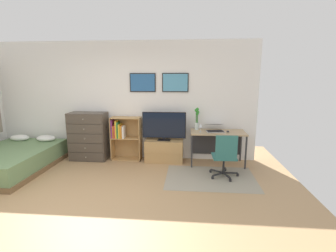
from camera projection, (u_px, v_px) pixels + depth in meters
ground_plane at (83, 208)px, 3.66m from camera, size 7.20×7.20×0.00m
wall_back_with_posters at (124, 101)px, 5.76m from camera, size 6.12×0.09×2.70m
area_rug at (210, 178)px, 4.74m from camera, size 1.70×1.20×0.01m
bed at (11, 160)px, 5.11m from camera, size 1.49×2.05×0.56m
dresser at (89, 136)px, 5.72m from camera, size 0.84×0.46×1.10m
bookshelf at (123, 135)px, 5.71m from camera, size 0.68×0.30×1.00m
tv_stand at (164, 151)px, 5.64m from camera, size 0.85×0.41×0.50m
television at (164, 126)px, 5.50m from camera, size 0.97×0.16×0.64m
desk at (217, 137)px, 5.45m from camera, size 1.18×0.58×0.74m
office_chair at (225, 155)px, 4.66m from camera, size 0.56×0.58×0.86m
laptop at (214, 128)px, 5.40m from camera, size 0.43×0.45×0.16m
computer_mouse at (228, 131)px, 5.28m from camera, size 0.06×0.10×0.03m
bamboo_vase at (197, 118)px, 5.49m from camera, size 0.11×0.10×0.50m
wine_glass at (201, 126)px, 5.28m from camera, size 0.07×0.07×0.18m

